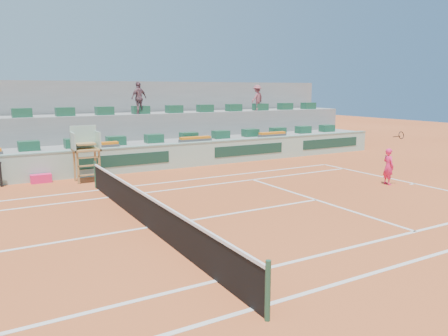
{
  "coord_description": "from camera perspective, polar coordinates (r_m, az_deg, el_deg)",
  "views": [
    {
      "loc": [
        -4.13,
        -11.59,
        3.95
      ],
      "look_at": [
        4.0,
        2.5,
        1.0
      ],
      "focal_mm": 35.0,
      "sensor_mm": 36.0,
      "label": 1
    }
  ],
  "objects": [
    {
      "name": "ground",
      "position": [
        12.92,
        -9.97,
        -7.68
      ],
      "size": [
        90.0,
        90.0,
        0.0
      ],
      "primitive_type": "plane",
      "color": "#AC4921",
      "rests_on": "ground"
    },
    {
      "name": "seating_tier_lower",
      "position": [
        22.91,
        -19.28,
        1.29
      ],
      "size": [
        36.0,
        4.0,
        1.2
      ],
      "primitive_type": "cube",
      "color": "gray",
      "rests_on": "ground"
    },
    {
      "name": "seating_tier_upper",
      "position": [
        24.39,
        -20.09,
        3.41
      ],
      "size": [
        36.0,
        2.4,
        2.6
      ],
      "primitive_type": "cube",
      "color": "gray",
      "rests_on": "ground"
    },
    {
      "name": "stadium_back_wall",
      "position": [
        25.88,
        -20.84,
        5.73
      ],
      "size": [
        36.0,
        0.4,
        4.4
      ],
      "primitive_type": "cube",
      "color": "gray",
      "rests_on": "ground"
    },
    {
      "name": "player_bag",
      "position": [
        20.19,
        -22.78,
        -1.28
      ],
      "size": [
        0.84,
        0.37,
        0.37
      ],
      "primitive_type": "cube",
      "color": "#FE2167",
      "rests_on": "ground"
    },
    {
      "name": "spectator_mid",
      "position": [
        24.38,
        -11.04,
        8.96
      ],
      "size": [
        1.1,
        0.79,
        1.74
      ],
      "primitive_type": "imported",
      "rotation": [
        0.0,
        0.0,
        3.54
      ],
      "color": "#714B54",
      "rests_on": "seating_tier_upper"
    },
    {
      "name": "spectator_right",
      "position": [
        28.01,
        4.35,
        9.13
      ],
      "size": [
        1.19,
        0.95,
        1.61
      ],
      "primitive_type": "imported",
      "rotation": [
        0.0,
        0.0,
        3.54
      ],
      "color": "#8E474F",
      "rests_on": "seating_tier_upper"
    },
    {
      "name": "court_lines",
      "position": [
        12.92,
        -9.97,
        -7.66
      ],
      "size": [
        23.89,
        11.09,
        0.01
      ],
      "color": "silver",
      "rests_on": "ground"
    },
    {
      "name": "tennis_net",
      "position": [
        12.77,
        -10.04,
        -5.43
      ],
      "size": [
        0.1,
        11.97,
        1.1
      ],
      "color": "black",
      "rests_on": "ground"
    },
    {
      "name": "advertising_hoarding",
      "position": [
        20.77,
        -18.06,
        0.58
      ],
      "size": [
        36.0,
        0.34,
        1.26
      ],
      "color": "#97BFAC",
      "rests_on": "ground"
    },
    {
      "name": "umpire_chair",
      "position": [
        19.67,
        -17.66,
        2.77
      ],
      "size": [
        1.1,
        0.9,
        2.4
      ],
      "color": "olive",
      "rests_on": "ground"
    },
    {
      "name": "seat_row_lower",
      "position": [
        21.93,
        -18.95,
        3.1
      ],
      "size": [
        32.9,
        0.6,
        0.44
      ],
      "color": "#1A4F34",
      "rests_on": "seating_tier_lower"
    },
    {
      "name": "seat_row_upper",
      "position": [
        23.68,
        -20.06,
        6.93
      ],
      "size": [
        32.9,
        0.6,
        0.44
      ],
      "color": "#1A4F34",
      "rests_on": "seating_tier_upper"
    },
    {
      "name": "flower_planters",
      "position": [
        20.92,
        -22.54,
        2.31
      ],
      "size": [
        26.8,
        0.36,
        0.28
      ],
      "color": "#4F4F4F",
      "rests_on": "seating_tier_lower"
    },
    {
      "name": "tennis_player",
      "position": [
        19.45,
        20.69,
        0.22
      ],
      "size": [
        0.47,
        0.87,
        2.28
      ],
      "color": "#FE2167",
      "rests_on": "ground"
    }
  ]
}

